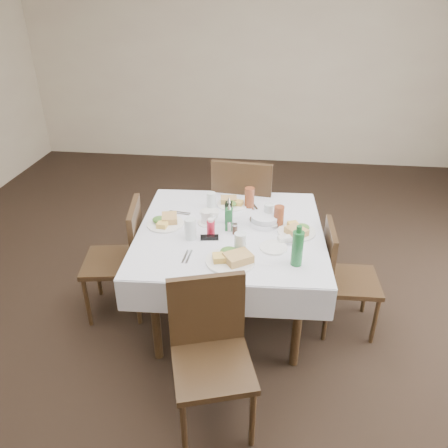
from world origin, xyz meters
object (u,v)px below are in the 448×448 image
(green_bottle, at_px, (297,248))
(water_n, at_px, (211,200))
(coffee_mug, at_px, (207,218))
(bread_basket, at_px, (264,220))
(oil_cruet_dark, at_px, (229,212))
(water_s, at_px, (240,243))
(chair_west, at_px, (124,253))
(chair_north, at_px, (243,206))
(oil_cruet_green, at_px, (229,218))
(ketchup_bottle, at_px, (211,227))
(water_w, at_px, (190,229))
(chair_east, at_px, (340,272))
(dining_table, at_px, (230,240))
(chair_south, at_px, (210,345))
(water_e, at_px, (269,212))

(green_bottle, bearing_deg, water_n, 131.70)
(water_n, xyz_separation_m, coffee_mug, (0.01, -0.25, -0.02))
(bread_basket, relative_size, oil_cruet_dark, 1.03)
(green_bottle, bearing_deg, water_s, 166.03)
(chair_west, bearing_deg, water_s, -18.10)
(bread_basket, height_order, oil_cruet_dark, oil_cruet_dark)
(chair_west, distance_m, water_n, 0.76)
(chair_north, height_order, oil_cruet_green, chair_north)
(chair_north, bearing_deg, bread_basket, -72.55)
(ketchup_bottle, bearing_deg, water_w, -151.99)
(chair_east, relative_size, oil_cruet_dark, 4.04)
(ketchup_bottle, bearing_deg, water_n, 97.71)
(chair_west, height_order, water_w, water_w)
(ketchup_bottle, bearing_deg, dining_table, 32.71)
(chair_south, distance_m, chair_east, 1.17)
(water_s, bearing_deg, chair_north, 93.16)
(ketchup_bottle, distance_m, green_bottle, 0.64)
(chair_east, height_order, coffee_mug, coffee_mug)
(water_n, bearing_deg, coffee_mug, -88.44)
(dining_table, height_order, oil_cruet_green, oil_cruet_green)
(ketchup_bottle, bearing_deg, water_e, 32.44)
(bread_basket, relative_size, ketchup_bottle, 1.80)
(dining_table, distance_m, water_n, 0.39)
(water_n, xyz_separation_m, oil_cruet_dark, (0.16, -0.22, 0.03))
(dining_table, bearing_deg, water_n, 119.23)
(chair_east, relative_size, water_s, 5.86)
(chair_south, xyz_separation_m, oil_cruet_dark, (-0.00, 0.95, 0.34))
(water_e, xyz_separation_m, green_bottle, (0.18, -0.54, 0.05))
(oil_cruet_dark, bearing_deg, oil_cruet_green, -82.31)
(dining_table, relative_size, green_bottle, 5.06)
(water_s, bearing_deg, dining_table, 107.79)
(chair_east, relative_size, green_bottle, 3.13)
(chair_south, relative_size, chair_west, 1.00)
(water_n, bearing_deg, green_bottle, -48.30)
(water_s, distance_m, ketchup_bottle, 0.30)
(chair_east, distance_m, water_w, 1.10)
(water_e, bearing_deg, water_s, -110.05)
(chair_south, height_order, bread_basket, chair_south)
(dining_table, xyz_separation_m, water_e, (0.26, 0.16, 0.15))
(water_s, distance_m, oil_cruet_green, 0.30)
(chair_north, xyz_separation_m, oil_cruet_dark, (-0.06, -0.62, 0.26))
(chair_east, bearing_deg, chair_south, -133.43)
(water_w, relative_size, oil_cruet_dark, 0.70)
(chair_north, height_order, green_bottle, chair_north)
(water_e, distance_m, coffee_mug, 0.44)
(chair_west, relative_size, green_bottle, 3.40)
(water_s, xyz_separation_m, bread_basket, (0.14, 0.39, -0.04))
(chair_south, relative_size, chair_east, 1.09)
(ketchup_bottle, relative_size, green_bottle, 0.44)
(oil_cruet_green, relative_size, green_bottle, 0.78)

